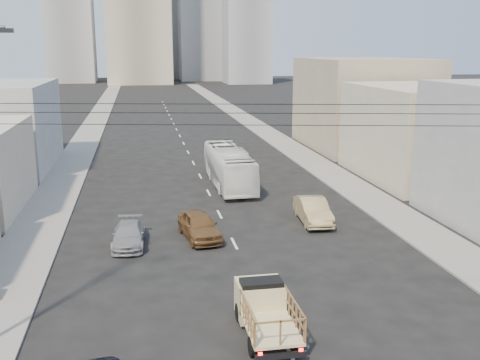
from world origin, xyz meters
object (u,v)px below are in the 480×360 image
object	(u,v)px
flatbed_pickup	(266,308)
sedan_brown	(199,225)
sedan_tan	(313,210)
sedan_grey	(129,235)
city_bus	(229,167)

from	to	relation	value
flatbed_pickup	sedan_brown	bearing A→B (deg)	96.41
sedan_tan	sedan_grey	bearing A→B (deg)	-164.94
city_bus	sedan_brown	distance (m)	13.44
flatbed_pickup	city_bus	bearing A→B (deg)	84.16
sedan_brown	sedan_grey	size ratio (longest dim) A/B	1.07
city_bus	sedan_tan	world-z (taller)	city_bus
sedan_grey	city_bus	bearing A→B (deg)	61.80
city_bus	sedan_brown	size ratio (longest dim) A/B	2.42
city_bus	sedan_brown	bearing A→B (deg)	-107.60
city_bus	flatbed_pickup	bearing A→B (deg)	-96.63
flatbed_pickup	city_bus	distance (m)	24.93
city_bus	sedan_tan	bearing A→B (deg)	-71.87
sedan_tan	sedan_grey	size ratio (longest dim) A/B	1.10
flatbed_pickup	sedan_grey	size ratio (longest dim) A/B	1.00
sedan_brown	sedan_tan	size ratio (longest dim) A/B	0.97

